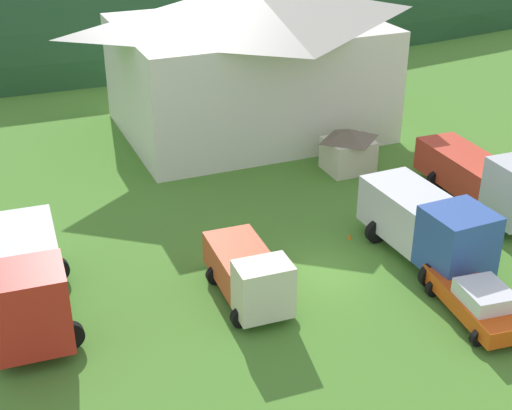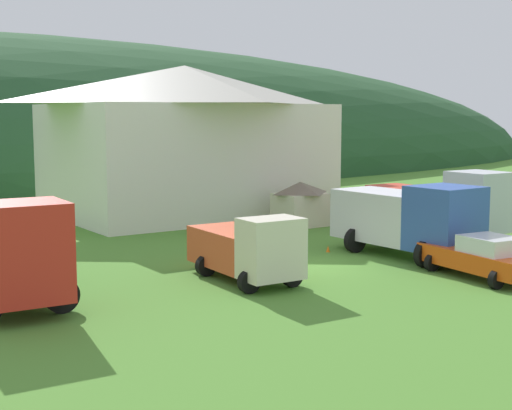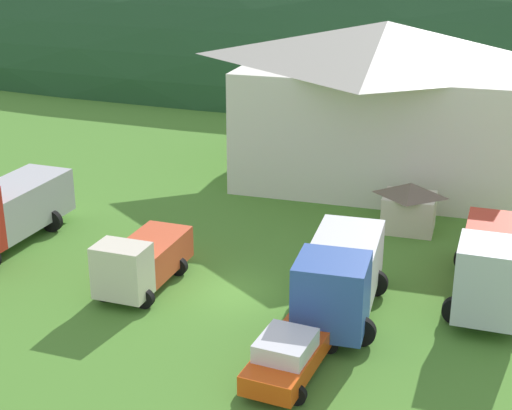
# 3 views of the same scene
# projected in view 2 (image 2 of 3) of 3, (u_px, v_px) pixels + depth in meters

# --- Properties ---
(ground_plane) EXTENTS (200.00, 200.00, 0.00)m
(ground_plane) POSITION_uv_depth(u_px,v_px,m) (315.00, 266.00, 29.52)
(ground_plane) COLOR #4C842D
(depot_building) EXTENTS (16.56, 12.66, 9.16)m
(depot_building) POSITION_uv_depth(u_px,v_px,m) (185.00, 138.00, 45.08)
(depot_building) COLOR white
(depot_building) RESTS_ON ground
(play_shed_cream) EXTENTS (2.71, 2.39, 2.46)m
(play_shed_cream) POSITION_uv_depth(u_px,v_px,m) (300.00, 203.00, 40.21)
(play_shed_cream) COLOR beige
(play_shed_cream) RESTS_ON ground
(crane_truck_red) EXTENTS (3.64, 7.95, 3.54)m
(crane_truck_red) POSITION_uv_depth(u_px,v_px,m) (5.00, 248.00, 23.74)
(crane_truck_red) COLOR red
(crane_truck_red) RESTS_ON ground
(light_truck_cream) EXTENTS (2.74, 5.32, 2.55)m
(light_truck_cream) POSITION_uv_depth(u_px,v_px,m) (248.00, 248.00, 26.69)
(light_truck_cream) COLOR beige
(light_truck_cream) RESTS_ON ground
(box_truck_blue) EXTENTS (3.47, 6.90, 3.24)m
(box_truck_blue) POSITION_uv_depth(u_px,v_px,m) (409.00, 217.00, 31.25)
(box_truck_blue) COLOR #3356AD
(box_truck_blue) RESTS_ON ground
(tow_truck_silver) EXTENTS (3.28, 8.23, 3.44)m
(tow_truck_silver) POSITION_uv_depth(u_px,v_px,m) (443.00, 203.00, 36.74)
(tow_truck_silver) COLOR silver
(tow_truck_silver) RESTS_ON ground
(service_pickup_orange) EXTENTS (2.62, 5.11, 1.66)m
(service_pickup_orange) POSITION_uv_depth(u_px,v_px,m) (481.00, 257.00, 27.27)
(service_pickup_orange) COLOR #E85012
(service_pickup_orange) RESTS_ON ground
(traffic_cone_near_pickup) EXTENTS (0.36, 0.36, 0.58)m
(traffic_cone_near_pickup) POSITION_uv_depth(u_px,v_px,m) (328.00, 252.00, 32.61)
(traffic_cone_near_pickup) COLOR orange
(traffic_cone_near_pickup) RESTS_ON ground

